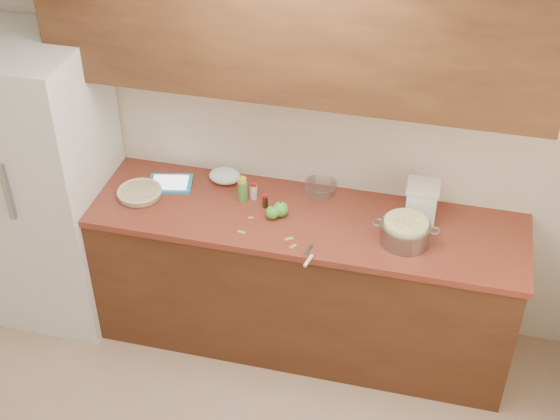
% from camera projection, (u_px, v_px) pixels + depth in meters
% --- Properties ---
extents(room_shell, '(3.60, 3.60, 3.60)m').
position_uv_depth(room_shell, '(196.00, 363.00, 2.93)').
color(room_shell, tan).
rests_on(room_shell, ground).
extents(counter_run, '(2.64, 0.68, 0.92)m').
position_uv_depth(counter_run, '(286.00, 276.00, 4.58)').
color(counter_run, '#532D17').
rests_on(counter_run, ground).
extents(upper_cabinets, '(2.60, 0.34, 0.70)m').
position_uv_depth(upper_cabinets, '(295.00, 28.00, 3.80)').
color(upper_cabinets, brown).
rests_on(upper_cabinets, room_shell).
extents(fridge, '(0.70, 0.70, 1.80)m').
position_uv_depth(fridge, '(46.00, 185.00, 4.56)').
color(fridge, white).
rests_on(fridge, ground).
extents(pie, '(0.26, 0.26, 0.04)m').
position_uv_depth(pie, '(140.00, 193.00, 4.43)').
color(pie, silver).
rests_on(pie, counter_run).
extents(colander, '(0.36, 0.27, 0.13)m').
position_uv_depth(colander, '(405.00, 232.00, 4.07)').
color(colander, gray).
rests_on(colander, counter_run).
extents(flour_canister, '(0.18, 0.18, 0.21)m').
position_uv_depth(flour_canister, '(422.00, 201.00, 4.21)').
color(flour_canister, silver).
rests_on(flour_canister, counter_run).
extents(tablet, '(0.29, 0.24, 0.02)m').
position_uv_depth(tablet, '(170.00, 183.00, 4.52)').
color(tablet, '#289FC2').
rests_on(tablet, counter_run).
extents(paring_knife, '(0.06, 0.19, 0.02)m').
position_uv_depth(paring_knife, '(308.00, 259.00, 3.98)').
color(paring_knife, gray).
rests_on(paring_knife, counter_run).
extents(lemon_bottle, '(0.05, 0.05, 0.15)m').
position_uv_depth(lemon_bottle, '(243.00, 189.00, 4.37)').
color(lemon_bottle, '#4C8C38').
rests_on(lemon_bottle, counter_run).
extents(cinnamon_shaker, '(0.04, 0.04, 0.10)m').
position_uv_depth(cinnamon_shaker, '(254.00, 191.00, 4.39)').
color(cinnamon_shaker, beige).
rests_on(cinnamon_shaker, counter_run).
extents(vanilla_bottle, '(0.03, 0.03, 0.08)m').
position_uv_depth(vanilla_bottle, '(265.00, 201.00, 4.33)').
color(vanilla_bottle, black).
rests_on(vanilla_bottle, counter_run).
extents(mixing_bowl, '(0.19, 0.19, 0.07)m').
position_uv_depth(mixing_bowl, '(321.00, 187.00, 4.44)').
color(mixing_bowl, silver).
rests_on(mixing_bowl, counter_run).
extents(paper_towel, '(0.23, 0.21, 0.08)m').
position_uv_depth(paper_towel, '(225.00, 176.00, 4.53)').
color(paper_towel, white).
rests_on(paper_towel, counter_run).
extents(apple_left, '(0.08, 0.08, 0.09)m').
position_uv_depth(apple_left, '(272.00, 212.00, 4.25)').
color(apple_left, green).
rests_on(apple_left, counter_run).
extents(apple_center, '(0.09, 0.09, 0.10)m').
position_uv_depth(apple_center, '(280.00, 209.00, 4.26)').
color(apple_center, green).
rests_on(apple_center, counter_run).
extents(peel_a, '(0.05, 0.04, 0.00)m').
position_uv_depth(peel_a, '(289.00, 239.00, 4.13)').
color(peel_a, '#87B357').
rests_on(peel_a, counter_run).
extents(peel_b, '(0.03, 0.02, 0.00)m').
position_uv_depth(peel_b, '(251.00, 218.00, 4.27)').
color(peel_b, '#87B357').
rests_on(peel_b, counter_run).
extents(peel_c, '(0.04, 0.04, 0.00)m').
position_uv_depth(peel_c, '(293.00, 246.00, 4.08)').
color(peel_c, '#87B357').
rests_on(peel_c, counter_run).
extents(peel_d, '(0.05, 0.02, 0.00)m').
position_uv_depth(peel_d, '(241.00, 232.00, 4.17)').
color(peel_d, '#87B357').
rests_on(peel_d, counter_run).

